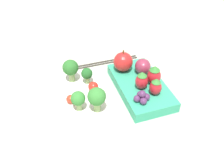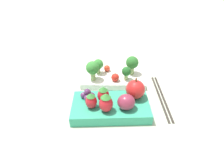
% 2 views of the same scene
% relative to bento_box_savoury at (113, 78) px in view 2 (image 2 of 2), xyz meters
% --- Properties ---
extents(ground_plane, '(4.00, 4.00, 0.00)m').
position_rel_bento_box_savoury_xyz_m(ground_plane, '(0.01, -0.07, -0.01)').
color(ground_plane, '#ADB7A3').
extents(bento_box_savoury, '(0.20, 0.12, 0.02)m').
position_rel_bento_box_savoury_xyz_m(bento_box_savoury, '(0.00, 0.00, 0.00)').
color(bento_box_savoury, white).
rests_on(bento_box_savoury, ground_plane).
extents(bento_box_fruit, '(0.21, 0.13, 0.03)m').
position_rel_bento_box_savoury_xyz_m(bento_box_fruit, '(0.00, -0.15, 0.00)').
color(bento_box_fruit, '#33A87F').
rests_on(bento_box_fruit, ground_plane).
extents(broccoli_floret_0, '(0.03, 0.03, 0.05)m').
position_rel_bento_box_savoury_xyz_m(broccoli_floret_0, '(-0.05, 0.01, 0.04)').
color(broccoli_floret_0, '#93B770').
rests_on(broccoli_floret_0, bento_box_savoury).
extents(broccoli_floret_1, '(0.03, 0.03, 0.04)m').
position_rel_bento_box_savoury_xyz_m(broccoli_floret_1, '(0.04, -0.02, 0.04)').
color(broccoli_floret_1, '#93B770').
rests_on(broccoli_floret_1, bento_box_savoury).
extents(broccoli_floret_2, '(0.04, 0.04, 0.06)m').
position_rel_bento_box_savoury_xyz_m(broccoli_floret_2, '(0.06, 0.02, 0.05)').
color(broccoli_floret_2, '#93B770').
rests_on(broccoli_floret_2, bento_box_savoury).
extents(broccoli_floret_3, '(0.04, 0.04, 0.06)m').
position_rel_bento_box_savoury_xyz_m(broccoli_floret_3, '(-0.06, -0.03, 0.05)').
color(broccoli_floret_3, '#93B770').
rests_on(broccoli_floret_3, bento_box_savoury).
extents(cherry_tomato_0, '(0.02, 0.02, 0.02)m').
position_rel_bento_box_savoury_xyz_m(cherry_tomato_0, '(0.01, -0.03, 0.02)').
color(cherry_tomato_0, red).
rests_on(cherry_tomato_0, bento_box_savoury).
extents(cherry_tomato_1, '(0.02, 0.02, 0.02)m').
position_rel_bento_box_savoury_xyz_m(cherry_tomato_1, '(-0.02, 0.03, 0.02)').
color(cherry_tomato_1, red).
rests_on(cherry_tomato_1, bento_box_savoury).
extents(apple, '(0.05, 0.05, 0.06)m').
position_rel_bento_box_savoury_xyz_m(apple, '(0.06, -0.12, 0.04)').
color(apple, red).
rests_on(apple, bento_box_fruit).
extents(strawberry_0, '(0.03, 0.03, 0.05)m').
position_rel_bento_box_savoury_xyz_m(strawberry_0, '(-0.02, -0.14, 0.04)').
color(strawberry_0, red).
rests_on(strawberry_0, bento_box_fruit).
extents(strawberry_1, '(0.03, 0.03, 0.04)m').
position_rel_bento_box_savoury_xyz_m(strawberry_1, '(-0.05, -0.17, 0.04)').
color(strawberry_1, red).
rests_on(strawberry_1, bento_box_fruit).
extents(strawberry_2, '(0.03, 0.03, 0.05)m').
position_rel_bento_box_savoury_xyz_m(strawberry_2, '(-0.01, -0.18, 0.04)').
color(strawberry_2, red).
rests_on(strawberry_2, bento_box_fruit).
extents(plum, '(0.04, 0.04, 0.04)m').
position_rel_bento_box_savoury_xyz_m(plum, '(0.04, -0.16, 0.04)').
color(plum, '#892D47').
rests_on(plum, bento_box_fruit).
extents(grape_cluster, '(0.04, 0.04, 0.03)m').
position_rel_bento_box_savoury_xyz_m(grape_cluster, '(-0.06, -0.13, 0.03)').
color(grape_cluster, '#562D5B').
rests_on(grape_cluster, bento_box_fruit).
extents(chopsticks_pair, '(0.03, 0.21, 0.01)m').
position_rel_bento_box_savoury_xyz_m(chopsticks_pair, '(0.14, -0.08, -0.01)').
color(chopsticks_pair, '#332D28').
rests_on(chopsticks_pair, ground_plane).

